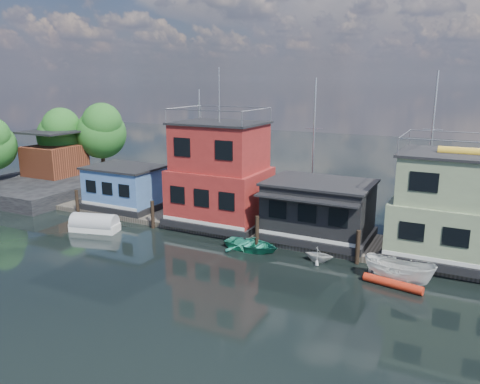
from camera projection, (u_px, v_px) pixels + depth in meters
The scene contains 14 objects.
ground at pixel (251, 317), 23.05m from camera, with size 160.00×160.00×0.00m, color black.
dock at pixel (324, 240), 33.39m from camera, with size 48.00×5.00×0.40m, color #595147.
houseboat_blue at pixel (126, 187), 40.86m from camera, with size 6.40×4.90×3.66m.
houseboat_red at pixel (220, 176), 36.22m from camera, with size 7.40×5.90×11.86m.
houseboat_dark at pixel (319, 210), 33.07m from camera, with size 7.40×6.10×4.06m.
houseboat_green at pixel (460, 210), 28.85m from camera, with size 8.40×5.90×7.03m.
pilings at pixel (307, 239), 30.90m from camera, with size 42.28×0.28×2.20m.
background_masts at pixel (412, 159), 35.22m from camera, with size 36.40×0.16×12.00m.
shore at pixel (56, 155), 49.46m from camera, with size 12.40×15.72×8.24m.
dinghy_white at pixel (319, 255), 29.87m from camera, with size 1.61×1.87×0.99m, color silver.
dinghy_teal at pixel (252, 245), 31.90m from camera, with size 2.76×3.86×0.80m, color #279174.
motorboat at pixel (399, 271), 26.61m from camera, with size 1.53×4.07×1.57m, color white.
tarp_runabout at pixel (95, 224), 35.89m from camera, with size 3.92×2.31×1.49m.
red_kayak at pixel (393, 284), 26.22m from camera, with size 0.49×0.49×3.33m, color red.
Camera 1 is at (9.01, -18.91, 11.44)m, focal length 35.00 mm.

